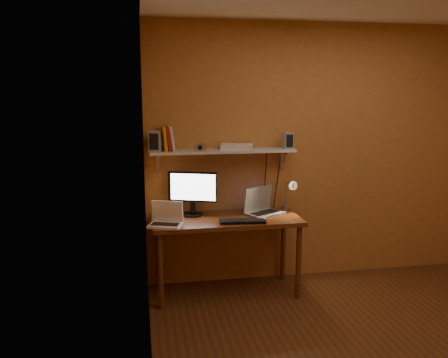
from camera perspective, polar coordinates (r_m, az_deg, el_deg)
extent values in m
cube|color=#593017|center=(3.96, 18.54, -19.42)|extent=(3.40, 3.20, 0.02)
cube|color=#BE793A|center=(4.95, 10.51, 3.05)|extent=(3.40, 0.02, 2.60)
cube|color=#BE793A|center=(3.04, -9.39, -1.59)|extent=(0.02, 3.20, 2.60)
cube|color=#5E3116|center=(4.49, 0.31, -4.95)|extent=(1.40, 0.60, 0.04)
cylinder|color=#5E3116|center=(4.32, -7.63, -10.96)|extent=(0.05, 0.05, 0.71)
cylinder|color=#5E3116|center=(4.55, 8.95, -9.87)|extent=(0.05, 0.05, 0.71)
cylinder|color=#5E3116|center=(4.77, -7.91, -8.86)|extent=(0.05, 0.05, 0.71)
cylinder|color=#5E3116|center=(4.98, 7.13, -7.99)|extent=(0.05, 0.05, 0.71)
cube|color=silver|center=(4.55, -0.12, 3.38)|extent=(1.40, 0.25, 0.02)
cube|color=silver|center=(4.61, -7.98, 2.08)|extent=(0.03, 0.03, 0.18)
cube|color=silver|center=(4.82, 6.94, 2.47)|extent=(0.03, 0.03, 0.18)
cylinder|color=black|center=(4.59, -3.80, -4.29)|extent=(0.25, 0.25, 0.01)
cube|color=black|center=(4.57, -3.81, -3.39)|extent=(0.05, 0.05, 0.14)
cube|color=black|center=(4.53, -3.84, -0.94)|extent=(0.45, 0.18, 0.29)
cube|color=white|center=(4.51, -3.82, -0.98)|extent=(0.41, 0.15, 0.25)
cube|color=gray|center=(4.62, 4.98, -4.15)|extent=(0.42, 0.38, 0.02)
cube|color=black|center=(4.62, 4.98, -4.02)|extent=(0.32, 0.26, 0.00)
cube|color=gray|center=(4.67, 4.10, -2.35)|extent=(0.32, 0.21, 0.24)
cube|color=#171B47|center=(4.67, 4.10, -2.35)|extent=(0.28, 0.17, 0.20)
cube|color=white|center=(4.24, -7.10, -5.56)|extent=(0.33, 0.28, 0.02)
cube|color=black|center=(4.24, -7.10, -5.42)|extent=(0.26, 0.18, 0.00)
cube|color=white|center=(4.29, -6.81, -3.87)|extent=(0.28, 0.13, 0.20)
cube|color=black|center=(4.29, -6.81, -3.87)|extent=(0.24, 0.11, 0.17)
cube|color=black|center=(4.34, 2.24, -5.11)|extent=(0.43, 0.18, 0.02)
ellipsoid|color=white|center=(4.43, 4.46, -4.72)|extent=(0.09, 0.07, 0.03)
cube|color=silver|center=(4.87, 7.46, -3.68)|extent=(0.05, 0.06, 0.08)
cylinder|color=silver|center=(4.84, 7.50, -1.96)|extent=(0.02, 0.02, 0.28)
cylinder|color=silver|center=(4.73, 7.84, -0.51)|extent=(0.01, 0.16, 0.01)
cone|color=silver|center=(4.66, 8.14, -0.70)|extent=(0.09, 0.09, 0.09)
sphere|color=#FFE0A5|center=(4.64, 8.22, -0.75)|extent=(0.04, 0.04, 0.04)
cube|color=gray|center=(4.46, -8.24, 4.54)|extent=(0.14, 0.14, 0.19)
cube|color=gray|center=(4.68, 7.66, 4.62)|extent=(0.10, 0.10, 0.16)
cube|color=orange|center=(4.49, -7.22, 4.84)|extent=(0.06, 0.16, 0.23)
cube|color=maroon|center=(4.49, -6.81, 4.85)|extent=(0.07, 0.16, 0.23)
cube|color=beige|center=(4.49, -6.40, 4.86)|extent=(0.08, 0.16, 0.23)
cube|color=silver|center=(4.46, -2.89, 3.81)|extent=(0.12, 0.05, 0.07)
cylinder|color=black|center=(4.44, -2.85, 3.78)|extent=(0.04, 0.03, 0.04)
cube|color=white|center=(4.57, 1.54, 3.89)|extent=(0.34, 0.27, 0.05)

